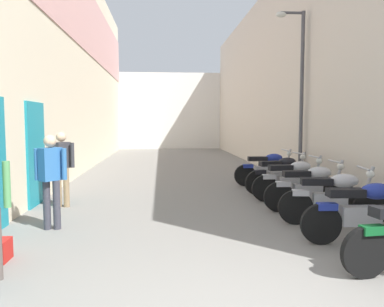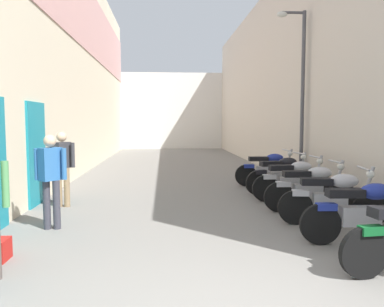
# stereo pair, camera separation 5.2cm
# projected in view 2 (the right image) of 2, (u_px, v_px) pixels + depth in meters

# --- Properties ---
(ground_plane) EXTENTS (38.41, 38.41, 0.00)m
(ground_plane) POSITION_uv_depth(u_px,v_px,m) (181.00, 178.00, 12.15)
(ground_plane) COLOR slate
(building_left) EXTENTS (0.45, 22.41, 7.70)m
(building_left) POSITION_uv_depth(u_px,v_px,m) (80.00, 62.00, 13.51)
(building_left) COLOR beige
(building_left) RESTS_ON ground
(building_right) EXTENTS (0.45, 22.41, 6.61)m
(building_right) POSITION_uv_depth(u_px,v_px,m) (273.00, 80.00, 14.11)
(building_right) COLOR beige
(building_right) RESTS_ON ground
(building_far_end) EXTENTS (9.58, 2.00, 4.95)m
(building_far_end) POSITION_uv_depth(u_px,v_px,m) (172.00, 111.00, 26.06)
(building_far_end) COLOR silver
(building_far_end) RESTS_ON ground
(motorcycle_second) EXTENTS (1.85, 0.58, 1.04)m
(motorcycle_second) POSITION_uv_depth(u_px,v_px,m) (364.00, 211.00, 5.57)
(motorcycle_second) COLOR black
(motorcycle_second) RESTS_ON ground
(motorcycle_third) EXTENTS (1.84, 0.58, 1.04)m
(motorcycle_third) POSITION_uv_depth(u_px,v_px,m) (333.00, 197.00, 6.58)
(motorcycle_third) COLOR black
(motorcycle_third) RESTS_ON ground
(motorcycle_fourth) EXTENTS (1.85, 0.58, 1.04)m
(motorcycle_fourth) POSITION_uv_depth(u_px,v_px,m) (311.00, 187.00, 7.60)
(motorcycle_fourth) COLOR black
(motorcycle_fourth) RESTS_ON ground
(motorcycle_fifth) EXTENTS (1.85, 0.58, 1.04)m
(motorcycle_fifth) POSITION_uv_depth(u_px,v_px,m) (293.00, 179.00, 8.61)
(motorcycle_fifth) COLOR black
(motorcycle_fifth) RESTS_ON ground
(motorcycle_sixth) EXTENTS (1.84, 0.58, 1.04)m
(motorcycle_sixth) POSITION_uv_depth(u_px,v_px,m) (281.00, 174.00, 9.49)
(motorcycle_sixth) COLOR black
(motorcycle_sixth) RESTS_ON ground
(motorcycle_seventh) EXTENTS (1.85, 0.58, 1.04)m
(motorcycle_seventh) POSITION_uv_depth(u_px,v_px,m) (269.00, 168.00, 10.64)
(motorcycle_seventh) COLOR black
(motorcycle_seventh) RESTS_ON ground
(pedestrian_mid_alley) EXTENTS (0.52, 0.39, 1.57)m
(pedestrian_mid_alley) POSITION_uv_depth(u_px,v_px,m) (51.00, 174.00, 6.34)
(pedestrian_mid_alley) COLOR #383842
(pedestrian_mid_alley) RESTS_ON ground
(pedestrian_further_down) EXTENTS (0.52, 0.39, 1.57)m
(pedestrian_further_down) POSITION_uv_depth(u_px,v_px,m) (62.00, 163.00, 8.01)
(pedestrian_further_down) COLOR #8C7251
(pedestrian_further_down) RESTS_ON ground
(street_lamp) EXTENTS (0.79, 0.18, 4.66)m
(street_lamp) POSITION_uv_depth(u_px,v_px,m) (299.00, 86.00, 10.17)
(street_lamp) COLOR #47474C
(street_lamp) RESTS_ON ground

